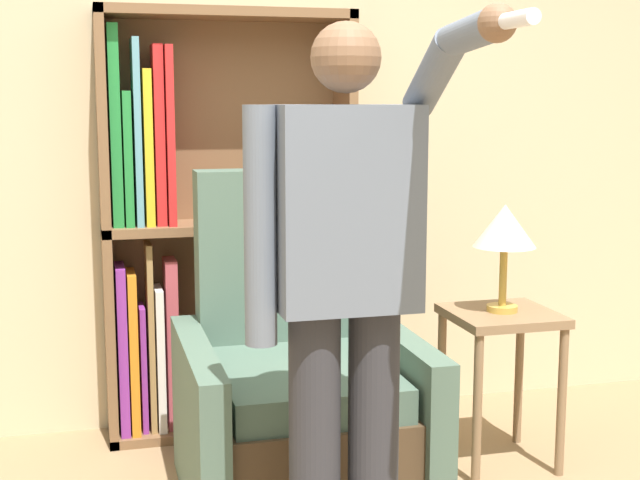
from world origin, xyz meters
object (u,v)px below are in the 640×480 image
object	(u,v)px
bookcase	(198,232)
side_table	(501,341)
armchair	(296,400)
person_standing	(345,286)
table_lamp	(505,230)

from	to	relation	value
bookcase	side_table	world-z (taller)	bookcase
bookcase	armchair	distance (m)	0.95
person_standing	side_table	world-z (taller)	person_standing
armchair	side_table	world-z (taller)	armchair
person_standing	side_table	size ratio (longest dim) A/B	2.66
armchair	person_standing	bearing A→B (deg)	-92.64
person_standing	side_table	xyz separation A→B (m)	(0.90, 0.83, -0.45)
table_lamp	armchair	bearing A→B (deg)	-175.81
side_table	bookcase	bearing A→B (deg)	149.19
armchair	side_table	bearing A→B (deg)	4.19
person_standing	table_lamp	bearing A→B (deg)	42.68
bookcase	person_standing	size ratio (longest dim) A/B	1.10
armchair	side_table	distance (m)	0.88
bookcase	table_lamp	bearing A→B (deg)	-30.81
table_lamp	side_table	bearing A→B (deg)	180.00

